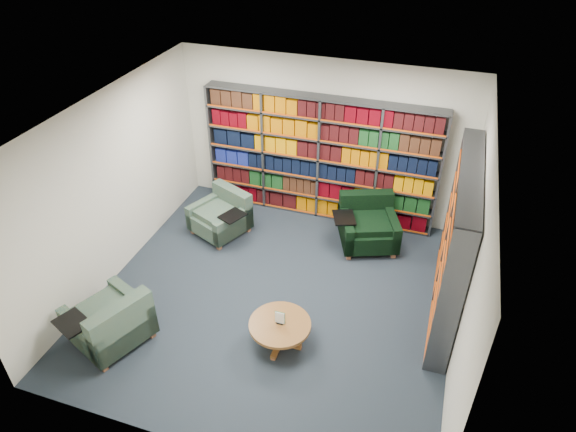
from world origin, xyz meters
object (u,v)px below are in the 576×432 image
(chair_green_right, at_px, (367,225))
(chair_teal_front, at_px, (112,324))
(coffee_table, at_px, (280,328))
(chair_teal_left, at_px, (223,216))

(chair_green_right, relative_size, chair_teal_front, 0.99)
(coffee_table, bearing_deg, chair_teal_front, -162.66)
(chair_teal_front, bearing_deg, chair_green_right, 49.92)
(chair_green_right, bearing_deg, coffee_table, -103.90)
(chair_teal_front, distance_m, coffee_table, 2.18)
(chair_teal_left, height_order, chair_green_right, chair_green_right)
(chair_teal_left, xyz_separation_m, coffee_table, (1.76, -2.12, 0.01))
(chair_teal_left, height_order, coffee_table, chair_teal_left)
(chair_teal_left, distance_m, chair_teal_front, 2.79)
(chair_teal_left, xyz_separation_m, chair_green_right, (2.40, 0.46, 0.03))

